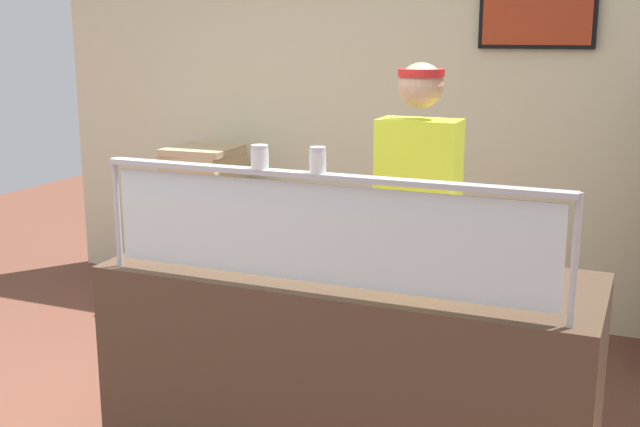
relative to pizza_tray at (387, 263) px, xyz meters
name	(u,v)px	position (x,y,z in m)	size (l,w,h in m)	color
ground_plane	(392,417)	(-0.13, 0.52, -0.97)	(12.00, 12.00, 0.00)	brown
shop_rear_unit	(476,116)	(-0.12, 2.18, 0.39)	(6.39, 0.13, 2.70)	beige
serving_counter	(349,378)	(-0.13, -0.10, -0.49)	(1.99, 0.76, 0.95)	#4C3828
sneeze_guard	(319,218)	(-0.13, -0.42, 0.27)	(1.82, 0.06, 0.45)	#B2B5BC
pizza_tray	(387,263)	(0.00, 0.00, 0.00)	(0.51, 0.51, 0.04)	#9EA0A8
pizza_server	(376,258)	(-0.04, -0.02, 0.02)	(0.07, 0.28, 0.01)	#ADAFB7
parmesan_shaker	(260,158)	(-0.36, -0.42, 0.47)	(0.07, 0.07, 0.09)	white
pepper_flake_shaker	(318,162)	(-0.13, -0.42, 0.48)	(0.06, 0.06, 0.10)	white
worker_figure	(418,223)	(-0.04, 0.57, 0.04)	(0.41, 0.50, 1.76)	#23232D
prep_shelf	(206,244)	(-1.90, 1.69, -0.54)	(0.70, 0.55, 0.85)	#B7BABF
pizza_box_stack	(204,166)	(-1.89, 1.69, 0.02)	(0.49, 0.47, 0.27)	tan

